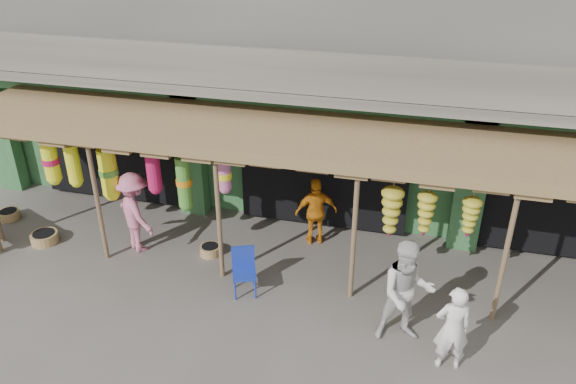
% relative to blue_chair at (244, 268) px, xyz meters
% --- Properties ---
extents(ground, '(80.00, 80.00, 0.00)m').
position_rel_blue_chair_xyz_m(ground, '(0.94, 0.52, -0.50)').
color(ground, '#514C47').
rests_on(ground, ground).
extents(building, '(16.40, 6.80, 7.00)m').
position_rel_blue_chair_xyz_m(building, '(0.94, 5.39, 2.87)').
color(building, gray).
rests_on(building, ground).
extents(awning, '(14.00, 2.70, 2.79)m').
position_rel_blue_chair_xyz_m(awning, '(0.80, 1.32, 2.07)').
color(awning, brown).
rests_on(awning, ground).
extents(blue_chair, '(0.56, 0.56, 0.90)m').
position_rel_blue_chair_xyz_m(blue_chair, '(0.00, 0.00, 0.00)').
color(blue_chair, '#182FA1').
rests_on(blue_chair, ground).
extents(basket_left, '(0.48, 0.48, 0.20)m').
position_rel_blue_chair_xyz_m(basket_left, '(-6.05, 1.16, -0.40)').
color(basket_left, '#987345').
rests_on(basket_left, ground).
extents(basket_mid, '(0.62, 0.62, 0.22)m').
position_rel_blue_chair_xyz_m(basket_mid, '(-4.65, 0.50, -0.39)').
color(basket_mid, brown).
rests_on(basket_mid, ground).
extents(basket_right, '(0.56, 0.56, 0.20)m').
position_rel_blue_chair_xyz_m(basket_right, '(-1.06, 0.95, -0.40)').
color(basket_right, '#A27B4B').
rests_on(basket_right, ground).
extents(person_front, '(0.61, 0.46, 1.50)m').
position_rel_blue_chair_xyz_m(person_front, '(3.67, -1.02, 0.25)').
color(person_front, white).
rests_on(person_front, ground).
extents(person_right, '(1.05, 0.91, 1.85)m').
position_rel_blue_chair_xyz_m(person_right, '(2.94, -0.55, 0.43)').
color(person_right, beige).
rests_on(person_right, ground).
extents(person_vendor, '(0.95, 0.67, 1.49)m').
position_rel_blue_chair_xyz_m(person_vendor, '(0.94, 1.94, 0.25)').
color(person_vendor, orange).
rests_on(person_vendor, ground).
extents(person_shopper, '(1.29, 1.16, 1.73)m').
position_rel_blue_chair_xyz_m(person_shopper, '(-2.56, 0.79, 0.37)').
color(person_shopper, '#CC6C8C').
rests_on(person_shopper, ground).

